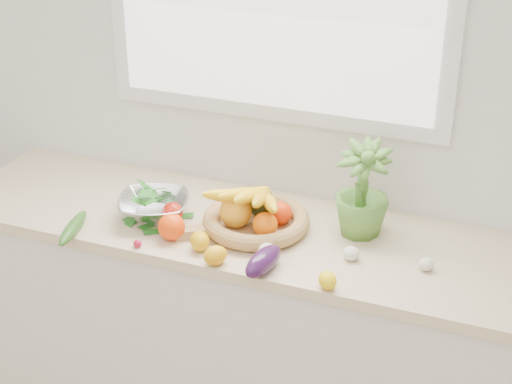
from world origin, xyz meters
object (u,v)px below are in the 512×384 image
at_px(potted_herb, 362,189).
at_px(colander_with_spinach, 154,202).
at_px(fruit_basket, 255,215).
at_px(eggplant, 263,261).
at_px(cucumber, 73,228).
at_px(apple, 173,212).

height_order(potted_herb, colander_with_spinach, potted_herb).
bearing_deg(colander_with_spinach, fruit_basket, 10.11).
xyz_separation_m(fruit_basket, colander_with_spinach, (-0.37, -0.07, 0.01)).
bearing_deg(eggplant, potted_herb, 57.87).
height_order(cucumber, potted_herb, potted_herb).
distance_m(apple, eggplant, 0.46).
xyz_separation_m(cucumber, colander_with_spinach, (0.21, 0.20, 0.04)).
relative_size(apple, cucumber, 0.31).
bearing_deg(colander_with_spinach, potted_herb, 13.31).
xyz_separation_m(potted_herb, fruit_basket, (-0.35, -0.10, -0.12)).
bearing_deg(potted_herb, colander_with_spinach, -166.69).
distance_m(fruit_basket, colander_with_spinach, 0.37).
bearing_deg(apple, fruit_basket, 12.32).
relative_size(cucumber, fruit_basket, 0.56).
bearing_deg(fruit_basket, apple, -167.68).
bearing_deg(potted_herb, eggplant, -122.13).
relative_size(eggplant, cucumber, 0.78).
xyz_separation_m(apple, eggplant, (0.42, -0.19, 0.00)).
xyz_separation_m(eggplant, colander_with_spinach, (-0.50, 0.19, 0.03)).
distance_m(cucumber, fruit_basket, 0.64).
relative_size(apple, fruit_basket, 0.17).
xyz_separation_m(apple, colander_with_spinach, (-0.07, -0.00, 0.03)).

